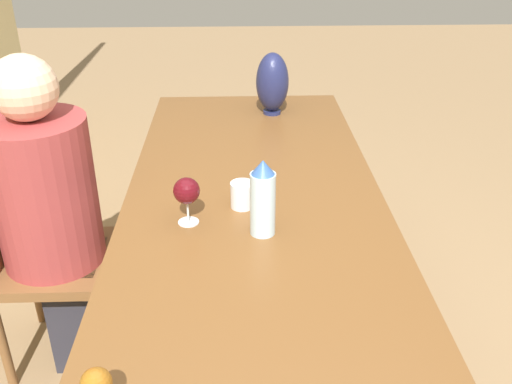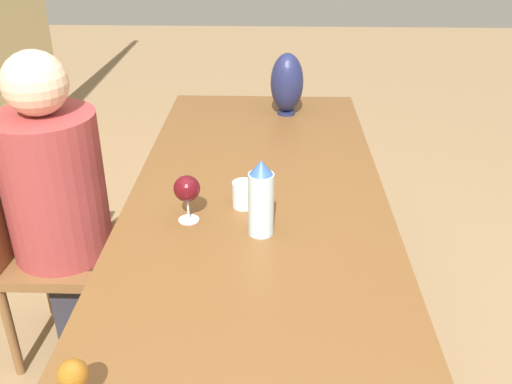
{
  "view_description": "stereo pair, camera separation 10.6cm",
  "coord_description": "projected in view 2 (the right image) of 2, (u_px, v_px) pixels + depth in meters",
  "views": [
    {
      "loc": [
        -1.28,
        0.06,
        1.7
      ],
      "look_at": [
        0.28,
        0.0,
        0.88
      ],
      "focal_mm": 40.0,
      "sensor_mm": 36.0,
      "label": 1
    },
    {
      "loc": [
        -1.28,
        -0.05,
        1.7
      ],
      "look_at": [
        0.28,
        0.0,
        0.88
      ],
      "focal_mm": 40.0,
      "sensor_mm": 36.0,
      "label": 2
    }
  ],
  "objects": [
    {
      "name": "wine_glass_1",
      "position": [
        187.0,
        189.0,
        1.76
      ],
      "size": [
        0.08,
        0.08,
        0.15
      ],
      "color": "silver",
      "rests_on": "dining_table"
    },
    {
      "name": "water_bottle",
      "position": [
        261.0,
        199.0,
        1.69
      ],
      "size": [
        0.08,
        0.08,
        0.24
      ],
      "color": "silver",
      "rests_on": "dining_table"
    },
    {
      "name": "wine_glass_3",
      "position": [
        73.0,
        376.0,
        1.11
      ],
      "size": [
        0.06,
        0.06,
        0.12
      ],
      "color": "silver",
      "rests_on": "dining_table"
    },
    {
      "name": "water_tumbler",
      "position": [
        244.0,
        194.0,
        1.87
      ],
      "size": [
        0.08,
        0.08,
        0.09
      ],
      "color": "silver",
      "rests_on": "dining_table"
    },
    {
      "name": "chair_far",
      "position": [
        44.0,
        237.0,
        2.2
      ],
      "size": [
        0.44,
        0.44,
        0.99
      ],
      "color": "brown",
      "rests_on": "ground_plane"
    },
    {
      "name": "vase",
      "position": [
        287.0,
        83.0,
        2.6
      ],
      "size": [
        0.15,
        0.15,
        0.29
      ],
      "color": "#1E234C",
      "rests_on": "dining_table"
    },
    {
      "name": "dining_table",
      "position": [
        253.0,
        291.0,
        1.59
      ],
      "size": [
        3.03,
        0.88,
        0.78
      ],
      "color": "brown",
      "rests_on": "ground_plane"
    },
    {
      "name": "person_far",
      "position": [
        61.0,
        205.0,
        2.13
      ],
      "size": [
        0.37,
        0.37,
        1.24
      ],
      "color": "#2D2D38",
      "rests_on": "ground_plane"
    }
  ]
}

